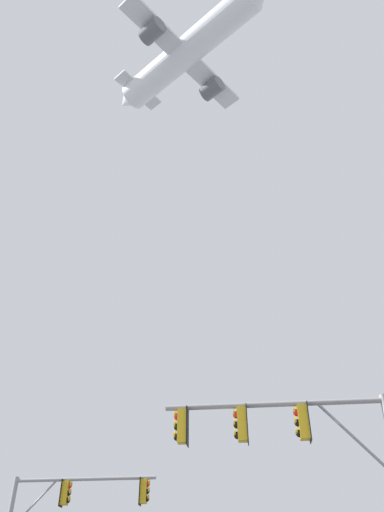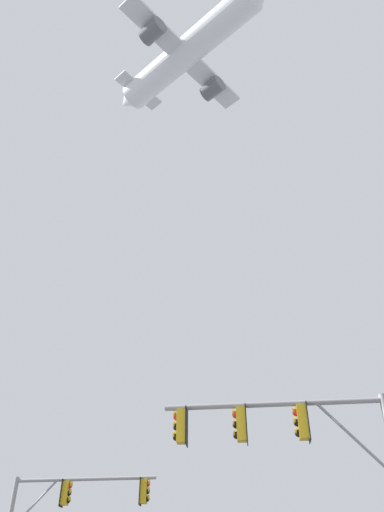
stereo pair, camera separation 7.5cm
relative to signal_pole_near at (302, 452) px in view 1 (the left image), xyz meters
name	(u,v)px [view 1 (the left image)]	position (x,y,z in m)	size (l,w,h in m)	color
signal_pole_near	(302,452)	(0.00, 0.00, 0.00)	(6.07, 1.30, 6.36)	gray
airplane	(187,51)	(-2.32, 17.72, 45.17)	(16.99, 17.40, 5.90)	white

